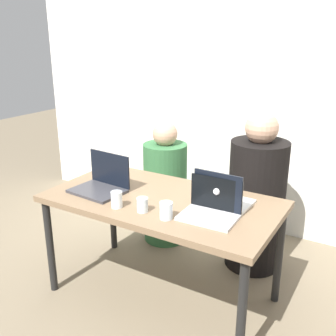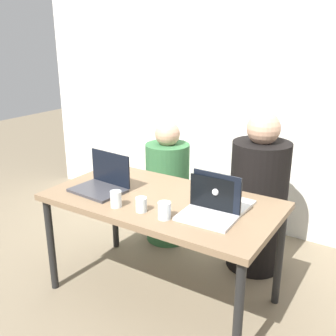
{
  "view_description": "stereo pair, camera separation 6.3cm",
  "coord_description": "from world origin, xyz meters",
  "px_view_note": "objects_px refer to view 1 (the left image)",
  "views": [
    {
      "loc": [
        1.2,
        -1.94,
        1.7
      ],
      "look_at": [
        0.0,
        0.08,
        0.9
      ],
      "focal_mm": 42.0,
      "sensor_mm": 36.0,
      "label": 1
    },
    {
      "loc": [
        1.26,
        -1.91,
        1.7
      ],
      "look_at": [
        0.0,
        0.08,
        0.9
      ],
      "focal_mm": 42.0,
      "sensor_mm": 36.0,
      "label": 2
    }
  ],
  "objects_px": {
    "person_on_right": "(256,200)",
    "water_glass_center": "(142,206)",
    "person_on_left": "(165,189)",
    "laptop_back_right": "(223,198)",
    "water_glass_left": "(117,201)",
    "laptop_front_left": "(102,183)",
    "laptop_front_right": "(211,209)",
    "water_glass_right": "(166,212)"
  },
  "relations": [
    {
      "from": "laptop_front_left",
      "to": "person_on_left",
      "type": "bearing_deg",
      "value": 93.55
    },
    {
      "from": "laptop_front_right",
      "to": "water_glass_right",
      "type": "relative_size",
      "value": 3.28
    },
    {
      "from": "laptop_front_right",
      "to": "laptop_front_left",
      "type": "bearing_deg",
      "value": 178.88
    },
    {
      "from": "water_glass_left",
      "to": "laptop_front_left",
      "type": "bearing_deg",
      "value": 146.87
    },
    {
      "from": "person_on_right",
      "to": "water_glass_center",
      "type": "xyz_separation_m",
      "value": [
        -0.39,
        -0.92,
        0.22
      ]
    },
    {
      "from": "water_glass_left",
      "to": "laptop_back_right",
      "type": "bearing_deg",
      "value": 31.95
    },
    {
      "from": "water_glass_right",
      "to": "person_on_right",
      "type": "bearing_deg",
      "value": 76.45
    },
    {
      "from": "person_on_left",
      "to": "laptop_back_right",
      "type": "bearing_deg",
      "value": 158.86
    },
    {
      "from": "water_glass_left",
      "to": "water_glass_center",
      "type": "bearing_deg",
      "value": 9.71
    },
    {
      "from": "person_on_right",
      "to": "water_glass_center",
      "type": "height_order",
      "value": "person_on_right"
    },
    {
      "from": "laptop_front_right",
      "to": "laptop_back_right",
      "type": "bearing_deg",
      "value": 86.82
    },
    {
      "from": "person_on_left",
      "to": "water_glass_left",
      "type": "distance_m",
      "value": 1.02
    },
    {
      "from": "person_on_right",
      "to": "laptop_back_right",
      "type": "bearing_deg",
      "value": 83.29
    },
    {
      "from": "water_glass_left",
      "to": "water_glass_right",
      "type": "bearing_deg",
      "value": 3.53
    },
    {
      "from": "laptop_front_right",
      "to": "laptop_front_left",
      "type": "relative_size",
      "value": 0.9
    },
    {
      "from": "laptop_back_right",
      "to": "laptop_front_right",
      "type": "height_order",
      "value": "laptop_back_right"
    },
    {
      "from": "person_on_right",
      "to": "water_glass_right",
      "type": "bearing_deg",
      "value": 71.16
    },
    {
      "from": "person_on_right",
      "to": "water_glass_center",
      "type": "distance_m",
      "value": 1.02
    },
    {
      "from": "water_glass_center",
      "to": "water_glass_left",
      "type": "xyz_separation_m",
      "value": [
        -0.17,
        -0.03,
        0.01
      ]
    },
    {
      "from": "person_on_left",
      "to": "laptop_front_left",
      "type": "xyz_separation_m",
      "value": [
        -0.02,
        -0.78,
        0.31
      ]
    },
    {
      "from": "person_on_right",
      "to": "laptop_back_right",
      "type": "xyz_separation_m",
      "value": [
        -0.02,
        -0.61,
        0.24
      ]
    },
    {
      "from": "laptop_back_right",
      "to": "laptop_front_left",
      "type": "xyz_separation_m",
      "value": [
        -0.79,
        -0.17,
        -0.0
      ]
    },
    {
      "from": "laptop_front_right",
      "to": "water_glass_left",
      "type": "height_order",
      "value": "laptop_front_right"
    },
    {
      "from": "laptop_front_left",
      "to": "laptop_back_right",
      "type": "bearing_deg",
      "value": 17.01
    },
    {
      "from": "laptop_front_left",
      "to": "water_glass_center",
      "type": "bearing_deg",
      "value": -13.3
    },
    {
      "from": "laptop_back_right",
      "to": "water_glass_right",
      "type": "distance_m",
      "value": 0.38
    },
    {
      "from": "person_on_right",
      "to": "water_glass_center",
      "type": "bearing_deg",
      "value": 61.74
    },
    {
      "from": "laptop_back_right",
      "to": "water_glass_right",
      "type": "bearing_deg",
      "value": 58.37
    },
    {
      "from": "water_glass_left",
      "to": "water_glass_right",
      "type": "relative_size",
      "value": 1.02
    },
    {
      "from": "person_on_left",
      "to": "laptop_front_right",
      "type": "xyz_separation_m",
      "value": [
        0.77,
        -0.77,
        0.3
      ]
    },
    {
      "from": "laptop_back_right",
      "to": "laptop_front_right",
      "type": "xyz_separation_m",
      "value": [
        -0.0,
        -0.16,
        -0.01
      ]
    },
    {
      "from": "laptop_front_left",
      "to": "water_glass_right",
      "type": "relative_size",
      "value": 3.66
    },
    {
      "from": "laptop_front_right",
      "to": "water_glass_left",
      "type": "xyz_separation_m",
      "value": [
        -0.54,
        -0.17,
        -0.0
      ]
    },
    {
      "from": "person_on_left",
      "to": "person_on_right",
      "type": "bearing_deg",
      "value": -163.01
    },
    {
      "from": "laptop_front_left",
      "to": "water_glass_left",
      "type": "relative_size",
      "value": 3.58
    },
    {
      "from": "water_glass_center",
      "to": "water_glass_right",
      "type": "xyz_separation_m",
      "value": [
        0.17,
        -0.01,
        0.01
      ]
    },
    {
      "from": "laptop_back_right",
      "to": "water_glass_left",
      "type": "height_order",
      "value": "laptop_back_right"
    },
    {
      "from": "person_on_right",
      "to": "laptop_front_left",
      "type": "bearing_deg",
      "value": 38.84
    },
    {
      "from": "person_on_left",
      "to": "laptop_front_right",
      "type": "relative_size",
      "value": 3.24
    },
    {
      "from": "laptop_front_left",
      "to": "water_glass_center",
      "type": "xyz_separation_m",
      "value": [
        0.42,
        -0.14,
        -0.02
      ]
    },
    {
      "from": "water_glass_right",
      "to": "water_glass_center",
      "type": "bearing_deg",
      "value": 177.25
    },
    {
      "from": "person_on_left",
      "to": "water_glass_center",
      "type": "relative_size",
      "value": 12.19
    }
  ]
}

